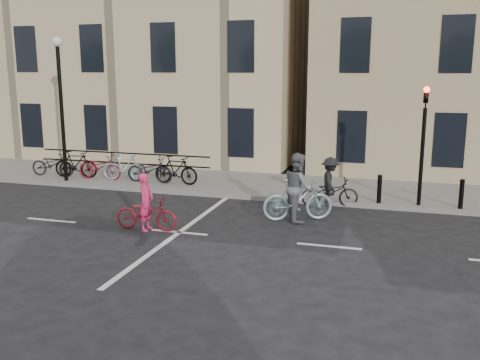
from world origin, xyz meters
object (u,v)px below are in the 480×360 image
(traffic_light, at_px, (424,131))
(lamp_post, at_px, (60,91))
(cyclist_grey, at_px, (298,194))
(cyclist_pink, at_px, (146,211))
(cyclist_dark, at_px, (330,188))

(traffic_light, distance_m, lamp_post, 12.74)
(traffic_light, distance_m, cyclist_grey, 4.40)
(cyclist_pink, bearing_deg, cyclist_grey, -62.66)
(traffic_light, bearing_deg, lamp_post, 179.73)
(traffic_light, distance_m, cyclist_pink, 8.59)
(cyclist_grey, bearing_deg, traffic_light, -79.85)
(traffic_light, relative_size, cyclist_pink, 2.19)
(lamp_post, xyz_separation_m, cyclist_grey, (9.32, -2.34, -2.69))
(traffic_light, bearing_deg, cyclist_dark, -170.74)
(cyclist_dark, bearing_deg, cyclist_pink, 115.12)
(cyclist_grey, height_order, cyclist_dark, cyclist_grey)
(traffic_light, xyz_separation_m, cyclist_grey, (-3.38, -2.28, -1.65))
(cyclist_pink, bearing_deg, cyclist_dark, -50.28)
(lamp_post, height_order, cyclist_dark, lamp_post)
(lamp_post, distance_m, cyclist_dark, 10.41)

